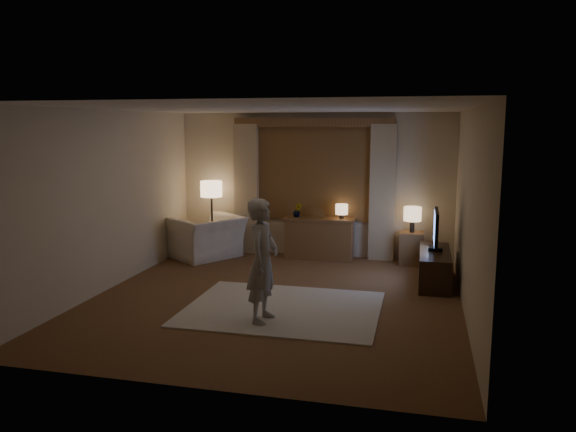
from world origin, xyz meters
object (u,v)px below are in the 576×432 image
(sideboard, at_px, (319,239))
(armchair, at_px, (207,237))
(side_table, at_px, (411,248))
(tv_stand, at_px, (434,267))
(person, at_px, (263,260))

(sideboard, height_order, armchair, armchair)
(armchair, distance_m, side_table, 3.63)
(sideboard, relative_size, side_table, 2.14)
(tv_stand, bearing_deg, person, -132.83)
(armchair, xyz_separation_m, person, (1.91, -2.99, 0.39))
(tv_stand, distance_m, person, 3.08)
(armchair, height_order, side_table, armchair)
(armchair, distance_m, person, 3.57)
(sideboard, distance_m, armchair, 2.03)
(armchair, bearing_deg, tv_stand, 112.38)
(person, bearing_deg, armchair, 37.20)
(person, bearing_deg, tv_stand, -38.30)
(sideboard, bearing_deg, person, -91.16)
(tv_stand, relative_size, person, 0.93)
(sideboard, relative_size, tv_stand, 0.86)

